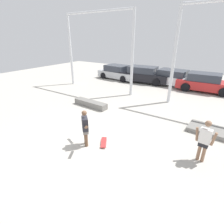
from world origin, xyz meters
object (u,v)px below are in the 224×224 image
at_px(skateboarder, 85,127).
at_px(grind_box, 91,104).
at_px(parked_car_silver, 118,72).
at_px(parked_car_white, 173,78).
at_px(skateboard, 104,142).
at_px(parked_car_red, 205,83).
at_px(manual_pad, 217,132).
at_px(bystander, 204,140).
at_px(parked_car_black, 144,75).

bearing_deg(skateboarder, grind_box, 169.89).
bearing_deg(parked_car_silver, grind_box, -64.72).
bearing_deg(skateboarder, parked_car_white, 131.17).
xyz_separation_m(skateboard, parked_car_red, (2.28, 10.42, 0.62)).
bearing_deg(grind_box, skateboarder, -52.50).
distance_m(manual_pad, parked_car_white, 8.52).
distance_m(parked_car_white, bystander, 10.52).
xyz_separation_m(skateboard, bystander, (3.46, 1.02, 0.80)).
xyz_separation_m(grind_box, parked_car_silver, (-2.67, 7.51, 0.47)).
height_order(parked_car_red, bystander, bystander).
height_order(skateboarder, parked_car_silver, skateboarder).
distance_m(grind_box, parked_car_red, 9.27).
bearing_deg(parked_car_black, parked_car_white, 2.34).
relative_size(skateboard, bystander, 0.48).
distance_m(parked_car_white, parked_car_red, 2.62).
distance_m(skateboard, grind_box, 4.24).
bearing_deg(parked_car_black, bystander, -60.61).
bearing_deg(parked_car_silver, parked_car_red, 5.88).
height_order(manual_pad, parked_car_red, parked_car_red).
bearing_deg(parked_car_red, grind_box, -127.68).
distance_m(parked_car_silver, parked_car_white, 5.49).
bearing_deg(parked_car_red, manual_pad, -79.92).
bearing_deg(skateboard, parked_car_red, 134.91).
relative_size(skateboarder, skateboard, 1.98).
relative_size(parked_car_black, parked_car_red, 1.09).
bearing_deg(manual_pad, grind_box, -175.74).
xyz_separation_m(grind_box, parked_car_white, (2.80, 7.97, 0.48)).
relative_size(skateboarder, parked_car_black, 0.32).
distance_m(manual_pad, parked_car_silver, 11.87).
xyz_separation_m(manual_pad, bystander, (-0.34, -2.37, 0.77)).
relative_size(grind_box, parked_car_red, 0.54).
xyz_separation_m(grind_box, manual_pad, (6.90, 0.51, -0.08)).
xyz_separation_m(grind_box, parked_car_red, (5.38, 7.53, 0.51)).
height_order(parked_car_silver, parked_car_white, parked_car_white).
bearing_deg(manual_pad, parked_car_red, 102.21).
height_order(parked_car_silver, parked_car_red, parked_car_red).
bearing_deg(parked_car_white, skateboarder, -86.18).
relative_size(parked_car_white, parked_car_red, 1.03).
bearing_deg(parked_car_black, manual_pad, -51.14).
xyz_separation_m(skateboard, parked_car_silver, (-5.77, 10.39, 0.58)).
relative_size(parked_car_white, bystander, 2.80).
height_order(skateboarder, parked_car_white, skateboarder).
bearing_deg(skateboarder, parked_car_black, 144.88).
height_order(skateboard, grind_box, grind_box).
distance_m(skateboarder, parked_car_white, 11.31).
xyz_separation_m(manual_pad, parked_car_red, (-1.52, 7.02, 0.58)).
height_order(parked_car_silver, bystander, bystander).
distance_m(parked_car_black, bystander, 11.47).
relative_size(skateboard, parked_car_red, 0.18).
bearing_deg(parked_car_silver, parked_car_white, 10.49).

